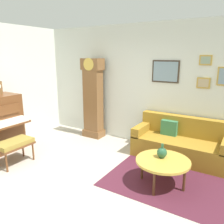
{
  "coord_description": "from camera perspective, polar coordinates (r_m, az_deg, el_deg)",
  "views": [
    {
      "loc": [
        2.39,
        -2.54,
        2.1
      ],
      "look_at": [
        -0.03,
        1.39,
        0.94
      ],
      "focal_mm": 36.53,
      "sensor_mm": 36.0,
      "label": 1
    }
  ],
  "objects": [
    {
      "name": "piano_bench",
      "position": [
        4.87,
        -23.29,
        -7.45
      ],
      "size": [
        0.42,
        0.7,
        0.48
      ],
      "color": "brown",
      "rests_on": "ground_plane"
    },
    {
      "name": "couch",
      "position": [
        4.99,
        16.87,
        -7.53
      ],
      "size": [
        1.9,
        0.8,
        0.84
      ],
      "color": "olive",
      "rests_on": "ground_plane"
    },
    {
      "name": "wall_back",
      "position": [
        5.52,
        6.01,
        6.79
      ],
      "size": [
        5.3,
        0.13,
        2.8
      ],
      "color": "silver",
      "rests_on": "ground_plane"
    },
    {
      "name": "green_jug",
      "position": [
        3.91,
        12.39,
        -9.88
      ],
      "size": [
        0.17,
        0.17,
        0.24
      ],
      "color": "#234C33",
      "rests_on": "coffee_table"
    },
    {
      "name": "grandfather_clock",
      "position": [
        5.86,
        -4.75,
        2.89
      ],
      "size": [
        0.52,
        0.34,
        2.03
      ],
      "color": "brown",
      "rests_on": "ground_plane"
    },
    {
      "name": "ground_plane",
      "position": [
        4.1,
        -10.33,
        -17.8
      ],
      "size": [
        6.4,
        6.0,
        0.1
      ],
      "primitive_type": "cube",
      "color": "#B2A899"
    },
    {
      "name": "area_rug",
      "position": [
        4.16,
        14.12,
        -16.65
      ],
      "size": [
        2.1,
        1.5,
        0.01
      ],
      "primitive_type": "cube",
      "color": "#4C1E2D",
      "rests_on": "ground_plane"
    },
    {
      "name": "coffee_table",
      "position": [
        3.88,
        12.61,
        -12.03
      ],
      "size": [
        0.88,
        0.88,
        0.45
      ],
      "color": "gold",
      "rests_on": "ground_plane"
    }
  ]
}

